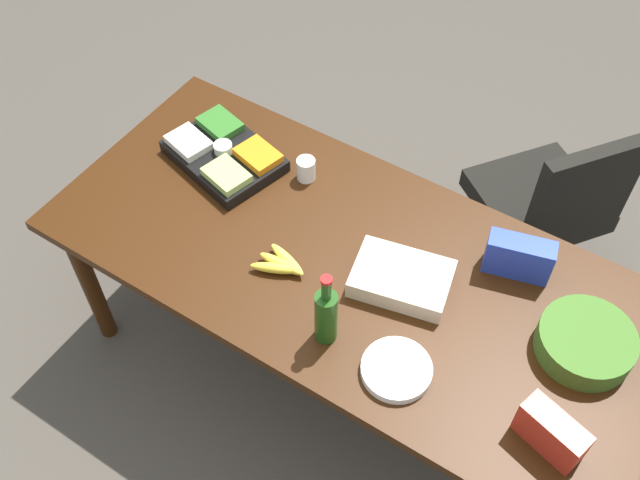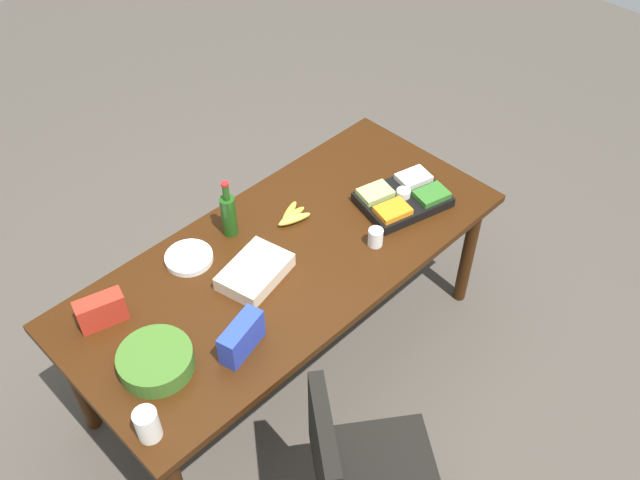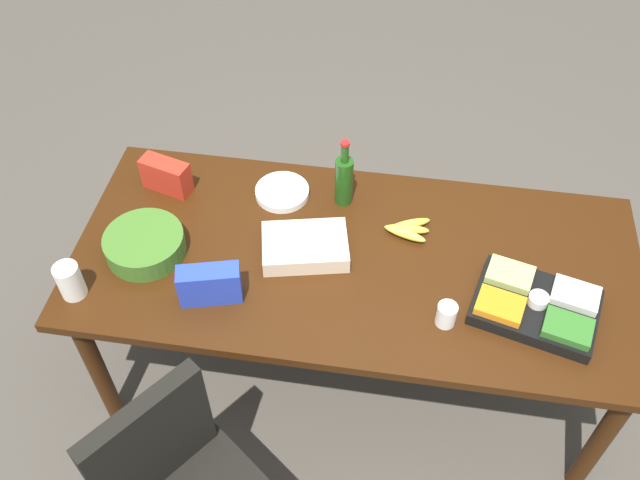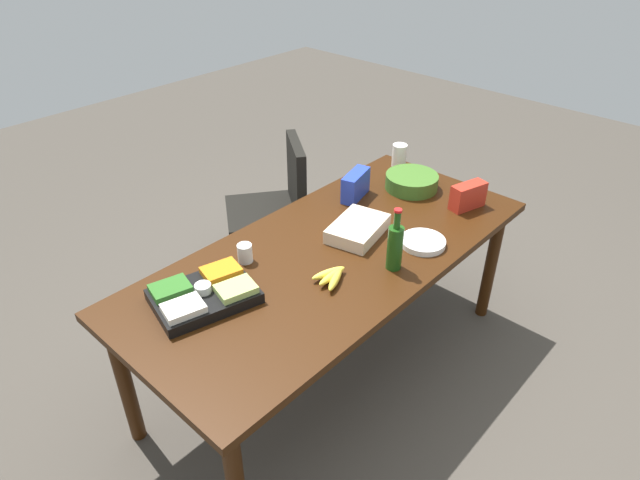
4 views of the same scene
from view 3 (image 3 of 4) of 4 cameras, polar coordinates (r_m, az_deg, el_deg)
ground_plane at (r=3.23m, az=2.43°, el=-10.43°), size 10.00×10.00×0.00m
conference_table at (r=2.66m, az=2.91°, el=-2.56°), size 2.14×0.96×0.78m
veggie_tray at (r=2.53m, az=17.51°, el=-5.19°), size 0.48×0.40×0.09m
chip_bag_red at (r=2.87m, az=-12.66°, el=5.25°), size 0.21×0.13×0.14m
paper_plate_stack at (r=2.82m, az=-3.16°, el=4.00°), size 0.25×0.25×0.03m
sheet_cake at (r=2.58m, az=-1.25°, el=-0.56°), size 0.36×0.28×0.07m
paper_cup at (r=2.42m, az=10.45°, el=-6.11°), size 0.08×0.08×0.09m
salad_bowl at (r=2.66m, az=-14.36°, el=-0.35°), size 0.32×0.32×0.09m
wine_bottle at (r=2.72m, az=2.00°, el=5.07°), size 0.08×0.08×0.31m
banana_bunch at (r=2.68m, az=7.25°, el=0.92°), size 0.19×0.15×0.04m
chip_bag_blue at (r=2.45m, az=-9.15°, el=-3.67°), size 0.23×0.13×0.15m
mayo_jar at (r=2.59m, az=-20.06°, el=-3.20°), size 0.11×0.11×0.14m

